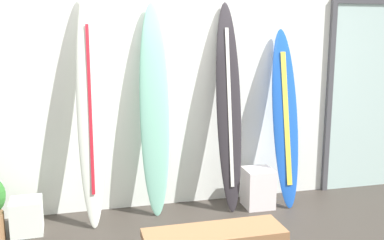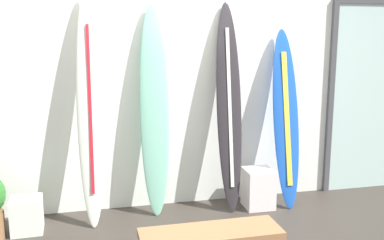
{
  "view_description": "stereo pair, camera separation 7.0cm",
  "coord_description": "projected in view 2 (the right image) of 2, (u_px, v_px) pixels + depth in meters",
  "views": [
    {
      "loc": [
        -1.06,
        -3.32,
        1.82
      ],
      "look_at": [
        0.02,
        0.95,
        0.96
      ],
      "focal_mm": 41.73,
      "sensor_mm": 36.0,
      "label": 1
    },
    {
      "loc": [
        -1.0,
        -3.33,
        1.82
      ],
      "look_at": [
        0.02,
        0.95,
        0.96
      ],
      "focal_mm": 41.73,
      "sensor_mm": 36.0,
      "label": 2
    }
  ],
  "objects": [
    {
      "name": "glass_door",
      "position": [
        375.0,
        93.0,
        5.18
      ],
      "size": [
        1.2,
        0.06,
        2.21
      ],
      "color": "silver",
      "rests_on": "ground"
    },
    {
      "name": "display_block_left",
      "position": [
        27.0,
        215.0,
        4.14
      ],
      "size": [
        0.29,
        0.29,
        0.32
      ],
      "color": "silver",
      "rests_on": "ground"
    },
    {
      "name": "surfboard_charcoal",
      "position": [
        229.0,
        109.0,
        4.58
      ],
      "size": [
        0.27,
        0.43,
        2.14
      ],
      "color": "#282529",
      "rests_on": "ground"
    },
    {
      "name": "surfboard_ivory",
      "position": [
        90.0,
        111.0,
        4.22
      ],
      "size": [
        0.27,
        0.48,
        2.23
      ],
      "color": "silver",
      "rests_on": "ground"
    },
    {
      "name": "bench",
      "position": [
        211.0,
        239.0,
        3.08
      ],
      "size": [
        0.98,
        0.32,
        0.49
      ],
      "color": "#936641",
      "rests_on": "ground"
    },
    {
      "name": "wall_back",
      "position": [
        182.0,
        74.0,
        4.73
      ],
      "size": [
        7.2,
        0.2,
        2.8
      ],
      "primitive_type": "cube",
      "color": "white",
      "rests_on": "ground"
    },
    {
      "name": "surfboard_cobalt",
      "position": [
        286.0,
        120.0,
        4.71
      ],
      "size": [
        0.29,
        0.46,
        1.87
      ],
      "color": "#1B4FB5",
      "rests_on": "ground"
    },
    {
      "name": "surfboard_seafoam",
      "position": [
        154.0,
        111.0,
        4.44
      ],
      "size": [
        0.31,
        0.34,
        2.13
      ],
      "color": "#7CC1A8",
      "rests_on": "ground"
    },
    {
      "name": "display_block_center",
      "position": [
        258.0,
        188.0,
        4.73
      ],
      "size": [
        0.3,
        0.3,
        0.42
      ],
      "color": "silver",
      "rests_on": "ground"
    }
  ]
}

